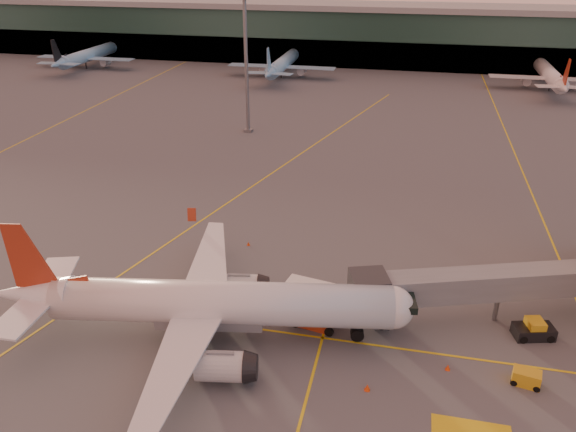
% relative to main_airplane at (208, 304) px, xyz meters
% --- Properties ---
extents(ground, '(600.00, 600.00, 0.00)m').
position_rel_main_airplane_xyz_m(ground, '(5.42, -2.81, -3.78)').
color(ground, '#4C4F54').
rests_on(ground, ground).
extents(taxi_markings, '(100.12, 173.00, 0.01)m').
position_rel_main_airplane_xyz_m(taxi_markings, '(-1.90, 41.68, -3.77)').
color(taxi_markings, yellow).
rests_on(taxi_markings, ground).
extents(terminal, '(400.00, 20.00, 17.60)m').
position_rel_main_airplane_xyz_m(terminal, '(5.42, 138.99, 4.98)').
color(terminal, '#19382D').
rests_on(terminal, ground).
extents(mast_west_near, '(2.40, 2.40, 25.60)m').
position_rel_main_airplane_xyz_m(mast_west_near, '(-14.58, 63.19, 11.08)').
color(mast_west_near, slate).
rests_on(mast_west_near, ground).
extents(distant_aircraft_row, '(290.00, 34.00, 13.00)m').
position_rel_main_airplane_xyz_m(distant_aircraft_row, '(-15.58, 115.19, -3.78)').
color(distant_aircraft_row, '#83B6DB').
rests_on(distant_aircraft_row, ground).
extents(main_airplane, '(38.41, 34.83, 11.63)m').
position_rel_main_airplane_xyz_m(main_airplane, '(0.00, 0.00, 0.00)').
color(main_airplane, white).
rests_on(main_airplane, ground).
extents(jet_bridge, '(29.53, 12.57, 5.79)m').
position_rel_main_airplane_xyz_m(jet_bridge, '(27.98, 9.34, 0.25)').
color(jet_bridge, slate).
rests_on(jet_bridge, ground).
extents(catering_truck, '(6.00, 3.52, 4.37)m').
position_rel_main_airplane_xyz_m(catering_truck, '(9.24, 4.18, -1.29)').
color(catering_truck, '#B53819').
rests_on(catering_truck, ground).
extents(gpu_cart, '(2.54, 1.81, 1.35)m').
position_rel_main_airplane_xyz_m(gpu_cart, '(28.20, -0.19, -3.12)').
color(gpu_cart, gold).
rests_on(gpu_cart, ground).
extents(pushback_tug, '(4.03, 2.82, 1.88)m').
position_rel_main_airplane_xyz_m(pushback_tug, '(29.87, 6.69, -3.01)').
color(pushback_tug, black).
rests_on(pushback_tug, ground).
extents(cone_nose, '(0.44, 0.44, 0.56)m').
position_rel_main_airplane_xyz_m(cone_nose, '(21.84, 0.22, -3.51)').
color(cone_nose, '#EB430C').
rests_on(cone_nose, ground).
extents(cone_tail, '(0.40, 0.40, 0.51)m').
position_rel_main_airplane_xyz_m(cone_tail, '(-21.08, -0.48, -3.53)').
color(cone_tail, '#EB430C').
rests_on(cone_tail, ground).
extents(cone_wing_left, '(0.39, 0.39, 0.50)m').
position_rel_main_airplane_xyz_m(cone_wing_left, '(-1.50, 18.15, -3.54)').
color(cone_wing_left, '#EB430C').
rests_on(cone_wing_left, ground).
extents(cone_fwd, '(0.50, 0.50, 0.63)m').
position_rel_main_airplane_xyz_m(cone_fwd, '(15.19, -3.82, -3.47)').
color(cone_fwd, '#EB430C').
rests_on(cone_fwd, ground).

